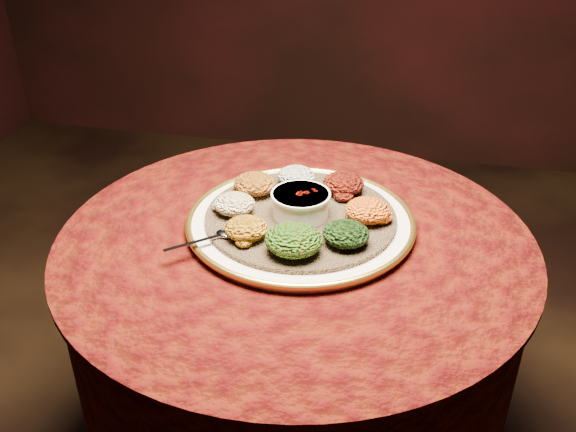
# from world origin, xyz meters

# --- Properties ---
(table) EXTENTS (0.96, 0.96, 0.73)m
(table) POSITION_xyz_m (0.00, 0.00, 0.55)
(table) COLOR black
(table) RESTS_ON ground
(platter) EXTENTS (0.58, 0.58, 0.02)m
(platter) POSITION_xyz_m (0.00, 0.04, 0.75)
(platter) COLOR silver
(platter) RESTS_ON table
(injera) EXTENTS (0.50, 0.50, 0.01)m
(injera) POSITION_xyz_m (0.00, 0.04, 0.76)
(injera) COLOR brown
(injera) RESTS_ON platter
(stew_bowl) EXTENTS (0.12, 0.12, 0.05)m
(stew_bowl) POSITION_xyz_m (0.00, 0.04, 0.79)
(stew_bowl) COLOR white
(stew_bowl) RESTS_ON injera
(spoon) EXTENTS (0.12, 0.10, 0.01)m
(spoon) POSITION_xyz_m (-0.13, -0.08, 0.77)
(spoon) COLOR silver
(spoon) RESTS_ON injera
(portion_ayib) EXTENTS (0.08, 0.08, 0.04)m
(portion_ayib) POSITION_xyz_m (-0.03, 0.17, 0.78)
(portion_ayib) COLOR beige
(portion_ayib) RESTS_ON injera
(portion_kitfo) EXTENTS (0.09, 0.09, 0.04)m
(portion_kitfo) POSITION_xyz_m (0.07, 0.15, 0.78)
(portion_kitfo) COLOR black
(portion_kitfo) RESTS_ON injera
(portion_tikil) EXTENTS (0.09, 0.09, 0.04)m
(portion_tikil) POSITION_xyz_m (0.14, 0.05, 0.78)
(portion_tikil) COLOR #AB800E
(portion_tikil) RESTS_ON injera
(portion_gomen) EXTENTS (0.09, 0.09, 0.04)m
(portion_gomen) POSITION_xyz_m (0.11, -0.05, 0.78)
(portion_gomen) COLOR black
(portion_gomen) RESTS_ON injera
(portion_mixveg) EXTENTS (0.11, 0.10, 0.05)m
(portion_mixveg) POSITION_xyz_m (0.02, -0.10, 0.79)
(portion_mixveg) COLOR #AC450B
(portion_mixveg) RESTS_ON injera
(portion_kik) EXTENTS (0.08, 0.08, 0.04)m
(portion_kik) POSITION_xyz_m (-0.08, -0.07, 0.78)
(portion_kik) COLOR #B56E10
(portion_kik) RESTS_ON injera
(portion_timatim) EXTENTS (0.08, 0.08, 0.04)m
(portion_timatim) POSITION_xyz_m (-0.13, 0.02, 0.78)
(portion_timatim) COLOR maroon
(portion_timatim) RESTS_ON injera
(portion_shiro) EXTENTS (0.09, 0.09, 0.04)m
(portion_shiro) POSITION_xyz_m (-0.11, 0.11, 0.78)
(portion_shiro) COLOR #8A4910
(portion_shiro) RESTS_ON injera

